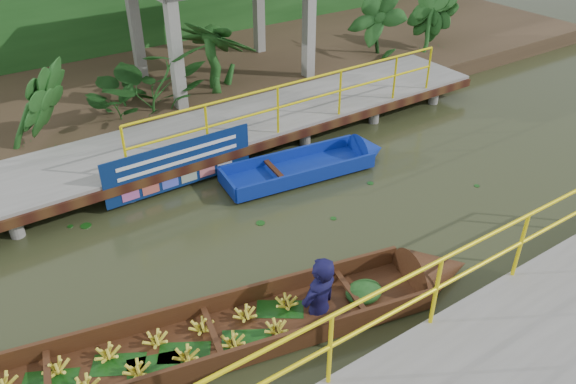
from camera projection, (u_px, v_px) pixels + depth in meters
ground at (251, 257)px, 9.08m from camera, size 80.00×80.00×0.00m
land_strip at (99, 94)px, 14.20m from camera, size 30.00×8.00×0.45m
far_dock at (163, 148)px, 11.23m from camera, size 16.00×2.06×1.66m
foliage_backdrop at (56, 2)px, 14.99m from camera, size 30.00×0.80×4.00m
vendor_boat at (160, 347)px, 7.16m from camera, size 10.14×3.08×2.23m
moored_blue_boat at (335, 160)px, 11.47m from camera, size 3.62×1.33×0.84m
blue_banner at (180, 165)px, 10.49m from camera, size 2.95×0.04×0.92m
tropical_plants at (215, 54)px, 13.06m from camera, size 14.61×1.61×2.01m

